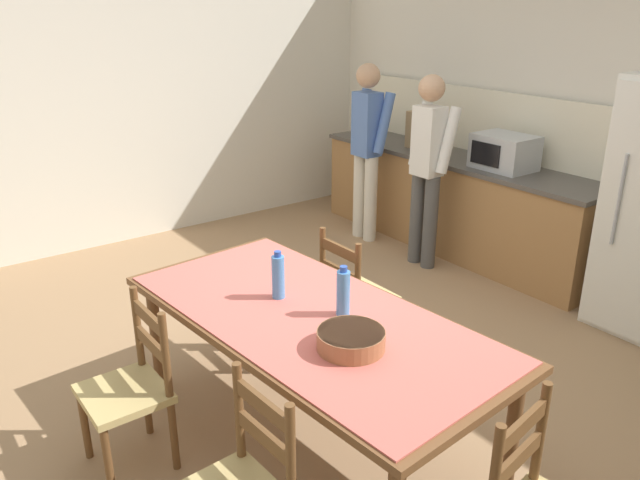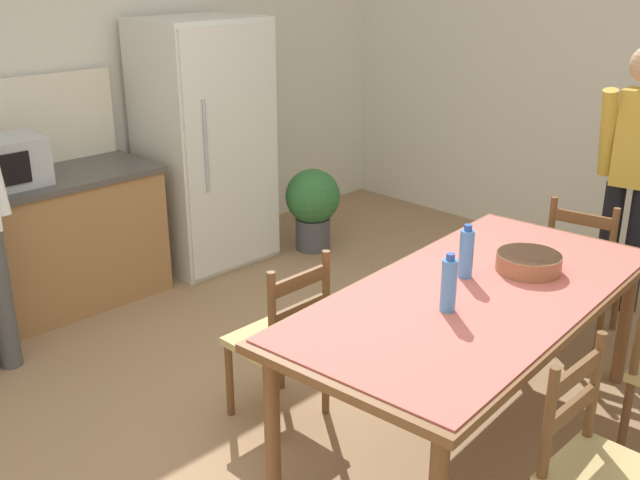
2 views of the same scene
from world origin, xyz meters
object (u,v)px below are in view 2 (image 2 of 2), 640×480
microwave (0,163)px  chair_side_far_left (282,341)px  serving_bowl (529,261)px  person_by_table (633,168)px  bottle_off_centre (466,253)px  dining_table (476,305)px  chair_head_end (582,270)px  refrigerator (205,144)px  chair_side_near_left (598,472)px  potted_plant (313,204)px  bottle_near_centre (449,284)px

microwave → chair_side_far_left: 2.18m
serving_bowl → person_by_table: size_ratio=0.18×
microwave → bottle_off_centre: (1.10, -2.66, -0.15)m
dining_table → serving_bowl: serving_bowl is taller
chair_side_far_left → person_by_table: 2.60m
microwave → serving_bowl: 3.17m
bottle_off_centre → chair_head_end: bottle_off_centre is taller
refrigerator → chair_side_near_left: refrigerator is taller
refrigerator → microwave: size_ratio=3.69×
microwave → person_by_table: person_by_table is taller
chair_head_end → person_by_table: person_by_table is taller
person_by_table → chair_head_end: bearing=-9.5°
potted_plant → bottle_off_centre: bearing=-117.2°
refrigerator → chair_head_end: size_ratio=2.03×
person_by_table → bottle_off_centre: bearing=-10.6°
person_by_table → potted_plant: person_by_table is taller
bottle_off_centre → chair_side_far_left: size_ratio=0.30×
potted_plant → bottle_near_centre: bearing=-122.4°
serving_bowl → chair_side_far_left: (-0.93, 0.80, -0.39)m
chair_side_far_left → refrigerator: bearing=-118.8°
refrigerator → person_by_table: 3.00m
refrigerator → chair_head_end: bearing=-72.5°
microwave → dining_table: size_ratio=0.22×
bottle_off_centre → chair_side_near_left: 1.19m
dining_table → bottle_near_centre: bearing=-175.1°
chair_head_end → potted_plant: 2.24m
bottle_off_centre → refrigerator: bearing=80.8°
bottle_near_centre → dining_table: bearing=4.9°
microwave → bottle_off_centre: 2.88m
bottle_off_centre → person_by_table: (1.82, -0.02, 0.07)m
bottle_off_centre → dining_table: bearing=-125.4°
bottle_near_centre → serving_bowl: bearing=-1.8°
serving_bowl → chair_head_end: bearing=9.2°
serving_bowl → chair_side_far_left: bearing=139.5°
dining_table → person_by_table: bearing=3.6°
refrigerator → microwave: bearing=179.3°
bottle_off_centre → person_by_table: bearing=-0.5°
serving_bowl → person_by_table: person_by_table is taller
chair_head_end → person_by_table: size_ratio=0.52×
microwave → potted_plant: (2.24, -0.45, -0.67)m
bottle_near_centre → chair_side_far_left: (-0.29, 0.78, -0.46)m
potted_plant → dining_table: bearing=-117.7°
refrigerator → bottle_off_centre: size_ratio=6.83×
microwave → serving_bowl: bearing=-63.9°
dining_table → chair_head_end: 1.39m
microwave → chair_side_far_left: microwave is taller
microwave → chair_head_end: size_ratio=0.55×
chair_side_far_left → person_by_table: bearing=164.8°
serving_bowl → chair_side_near_left: chair_side_near_left is taller
bottle_near_centre → chair_head_end: (1.63, 0.14, -0.46)m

